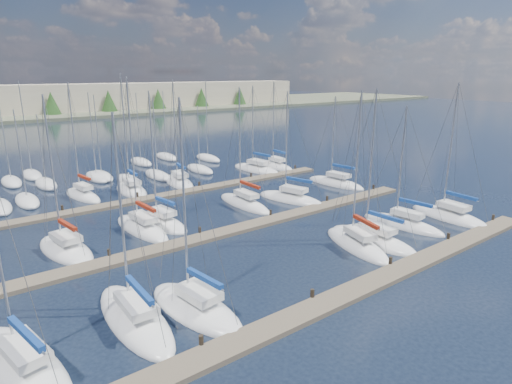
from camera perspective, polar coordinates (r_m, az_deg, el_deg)
ground at (r=78.36m, az=-20.87°, el=4.46°), size 400.00×400.00×0.00m
dock_near at (r=30.09m, az=14.27°, el=-12.07°), size 44.00×1.93×1.10m
dock_mid at (r=39.40m, az=-1.78°, el=-4.76°), size 44.00×1.93×1.10m
dock_far at (r=50.91m, az=-10.97°, el=-0.27°), size 44.00×1.93×1.10m
sailboat_a at (r=25.12m, az=-28.64°, el=-19.68°), size 4.53×9.67×13.18m
sailboat_f at (r=42.44m, az=18.96°, el=-4.07°), size 3.07×8.34×11.83m
sailboat_r at (r=64.85m, az=2.64°, el=3.48°), size 2.85×8.23×13.33m
sailboat_p at (r=56.13m, az=-10.21°, el=1.30°), size 4.03×8.47×13.79m
sailboat_k at (r=46.37m, az=-1.58°, el=-1.52°), size 2.52×8.73×13.23m
sailboat_c at (r=27.06m, az=-8.08°, el=-15.02°), size 3.98×8.32×13.38m
sailboat_l at (r=48.25m, az=4.64°, el=-0.89°), size 4.83×8.77×12.67m
sailboat_n at (r=53.16m, az=-22.09°, el=-0.43°), size 3.31×7.72×13.61m
sailboat_q at (r=62.70m, az=0.05°, el=3.05°), size 4.12×9.21×12.81m
sailboat_e at (r=37.87m, az=15.29°, el=-6.16°), size 3.04×8.56×13.44m
sailboat_b at (r=26.80m, az=-15.85°, el=-15.86°), size 3.14×9.35×12.69m
sailboat_m at (r=55.78m, az=10.57°, el=1.18°), size 3.39×8.63×11.81m
sailboat_d at (r=36.53m, az=13.26°, el=-6.83°), size 4.65×8.50×13.33m
sailboat_i at (r=40.53m, az=-15.00°, el=-4.66°), size 3.02×8.93×14.32m
sailboat_h at (r=37.90m, az=-24.03°, el=-7.00°), size 4.01×8.10×13.11m
sailboat_g at (r=46.47m, az=24.30°, el=-2.94°), size 3.60×8.46×13.75m
sailboat_o at (r=53.71m, az=-16.27°, el=0.26°), size 3.39×7.97×14.58m
sailboat_j at (r=41.57m, az=-12.56°, el=-3.99°), size 3.65×8.01×13.08m
distant_boats at (r=61.83m, az=-20.33°, el=1.99°), size 36.93×20.75×13.30m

